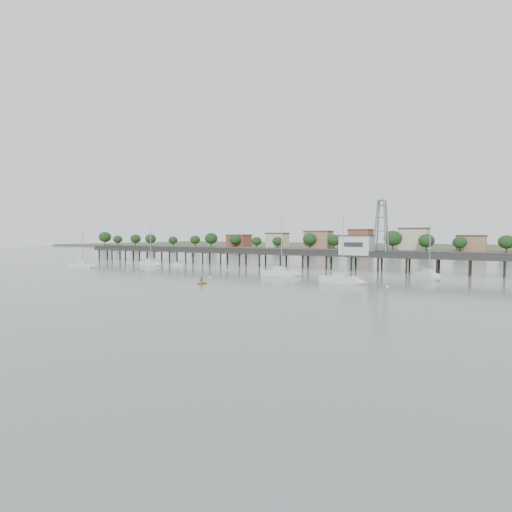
{
  "coord_description": "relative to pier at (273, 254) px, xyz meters",
  "views": [
    {
      "loc": [
        58.85,
        -51.09,
        9.64
      ],
      "look_at": [
        4.74,
        42.0,
        4.0
      ],
      "focal_mm": 30.0,
      "sensor_mm": 36.0,
      "label": 1
    }
  ],
  "objects": [
    {
      "name": "ground_plane",
      "position": [
        0.0,
        -60.0,
        -3.79
      ],
      "size": [
        500.0,
        500.0,
        0.0
      ],
      "primitive_type": "plane",
      "color": "slate",
      "rests_on": "ground"
    },
    {
      "name": "pier",
      "position": [
        0.0,
        0.0,
        0.0
      ],
      "size": [
        150.0,
        5.0,
        5.5
      ],
      "color": "#2D2823",
      "rests_on": "ground"
    },
    {
      "name": "pier_building",
      "position": [
        25.0,
        0.0,
        2.87
      ],
      "size": [
        8.4,
        5.4,
        5.3
      ],
      "color": "silver",
      "rests_on": "ground"
    },
    {
      "name": "lattice_tower",
      "position": [
        31.5,
        0.0,
        7.31
      ],
      "size": [
        3.2,
        3.2,
        15.5
      ],
      "color": "slate",
      "rests_on": "ground"
    },
    {
      "name": "sailboat_b",
      "position": [
        -32.32,
        -16.09,
        -3.15
      ],
      "size": [
        7.28,
        2.37,
        12.01
      ],
      "rotation": [
        0.0,
        0.0,
        0.04
      ],
      "color": "silver",
      "rests_on": "ground"
    },
    {
      "name": "sailboat_e",
      "position": [
        45.78,
        -15.21,
        -3.15
      ],
      "size": [
        6.41,
        6.92,
        12.17
      ],
      "rotation": [
        0.0,
        0.0,
        -0.85
      ],
      "color": "silver",
      "rests_on": "ground"
    },
    {
      "name": "sailboat_c",
      "position": [
        16.17,
        -24.22,
        -3.16
      ],
      "size": [
        8.99,
        5.03,
        14.23
      ],
      "rotation": [
        0.0,
        0.0,
        0.31
      ],
      "color": "silver",
      "rests_on": "ground"
    },
    {
      "name": "sailboat_d",
      "position": [
        32.89,
        -31.5,
        -3.16
      ],
      "size": [
        8.44,
        2.69,
        13.81
      ],
      "rotation": [
        0.0,
        0.0,
        -0.03
      ],
      "color": "silver",
      "rests_on": "ground"
    },
    {
      "name": "sailboat_a",
      "position": [
        -42.18,
        -32.2,
        -3.14
      ],
      "size": [
        6.8,
        5.72,
        11.59
      ],
      "rotation": [
        0.0,
        0.0,
        0.63
      ],
      "color": "silver",
      "rests_on": "ground"
    },
    {
      "name": "white_tender",
      "position": [
        -24.53,
        -13.22,
        -3.38
      ],
      "size": [
        3.59,
        1.94,
        1.33
      ],
      "rotation": [
        0.0,
        0.0,
        0.16
      ],
      "color": "silver",
      "rests_on": "ground"
    },
    {
      "name": "yellow_dinghy",
      "position": [
        8.86,
        -45.91,
        -3.79
      ],
      "size": [
        2.06,
        0.82,
        2.81
      ],
      "primitive_type": "imported",
      "rotation": [
        0.0,
        0.0,
        0.12
      ],
      "color": "yellow",
      "rests_on": "ground"
    },
    {
      "name": "dinghy_occupant",
      "position": [
        8.86,
        -45.91,
        -3.79
      ],
      "size": [
        0.55,
        1.21,
        0.28
      ],
      "primitive_type": "imported",
      "rotation": [
        0.0,
        0.0,
        3.03
      ],
      "color": "black",
      "rests_on": "ground"
    },
    {
      "name": "mooring_buoys",
      "position": [
        3.32,
        -28.56,
        -3.71
      ],
      "size": [
        71.93,
        17.48,
        0.39
      ],
      "color": "#FBF1C3",
      "rests_on": "ground"
    },
    {
      "name": "far_shore",
      "position": [
        0.36,
        179.58,
        -2.85
      ],
      "size": [
        500.0,
        170.0,
        10.4
      ],
      "color": "#475133",
      "rests_on": "ground"
    }
  ]
}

